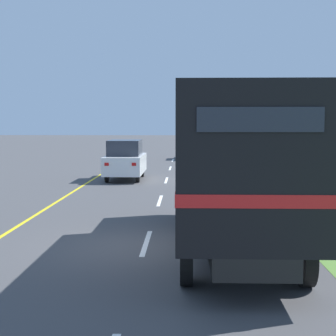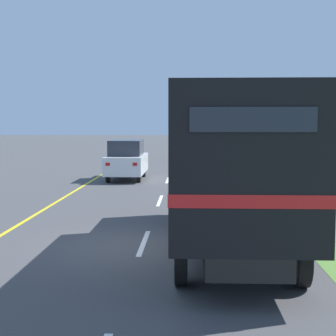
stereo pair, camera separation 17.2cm
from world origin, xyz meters
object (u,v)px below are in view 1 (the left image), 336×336
lead_car_white (125,160)px  roadside_tree_mid (311,115)px  lead_car_white_ahead (199,146)px  horse_trailer_truck (233,163)px  highway_sign (330,154)px

lead_car_white → roadside_tree_mid: (10.45, 5.34, 2.31)m
lead_car_white → lead_car_white_ahead: bearing=74.5°
horse_trailer_truck → roadside_tree_mid: (6.40, 19.41, 1.33)m
lead_car_white_ahead → roadside_tree_mid: size_ratio=0.90×
lead_car_white_ahead → highway_sign: (4.28, -21.01, 0.69)m
roadside_tree_mid → lead_car_white_ahead: bearing=124.8°
lead_car_white → lead_car_white_ahead: (4.04, 14.57, 0.03)m
horse_trailer_truck → lead_car_white_ahead: horse_trailer_truck is taller
lead_car_white → roadside_tree_mid: roadside_tree_mid is taller
horse_trailer_truck → highway_sign: 8.76m
highway_sign → horse_trailer_truck: bearing=-119.2°
lead_car_white → roadside_tree_mid: 11.96m
lead_car_white → lead_car_white_ahead: size_ratio=0.92×
roadside_tree_mid → horse_trailer_truck: bearing=-108.2°
highway_sign → lead_car_white: bearing=142.3°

